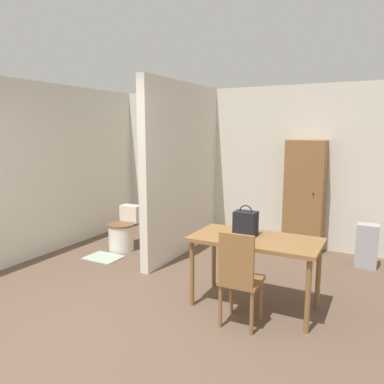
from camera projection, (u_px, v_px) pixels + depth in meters
The scene contains 11 objects.
ground_plane at pixel (92, 341), 3.28m from camera, with size 16.00×16.00×0.00m, color brown.
wall_back at pixel (241, 165), 6.25m from camera, with size 5.47×0.12×2.50m.
wall_left at pixel (56, 168), 5.69m from camera, with size 0.12×4.58×2.50m.
partition_wall at pixel (183, 170), 5.51m from camera, with size 0.12×2.09×2.50m.
dining_table at pixel (255, 246), 3.82m from camera, with size 1.30×0.67×0.74m.
wooden_chair at pixel (239, 277), 3.44m from camera, with size 0.37×0.37×0.92m.
toilet at pixel (123, 232), 5.77m from camera, with size 0.41×0.56×0.65m.
handbag at pixel (246, 223), 3.89m from camera, with size 0.23×0.17×0.32m.
wooden_cabinet at pixel (304, 197), 5.60m from camera, with size 0.56×0.35×1.68m.
bath_mat at pixel (103, 257), 5.40m from camera, with size 0.50×0.40×0.01m.
space_heater at pixel (367, 246), 5.01m from camera, with size 0.27×0.21×0.59m.
Camera 1 is at (2.19, -2.26, 1.83)m, focal length 35.00 mm.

